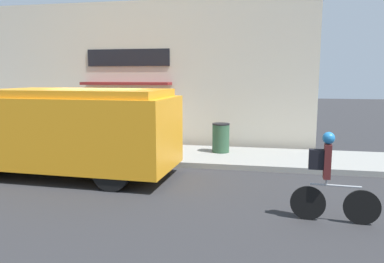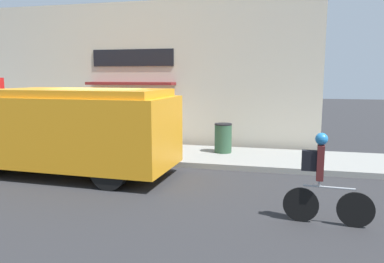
% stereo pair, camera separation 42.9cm
% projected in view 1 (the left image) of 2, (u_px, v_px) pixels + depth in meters
% --- Properties ---
extents(ground_plane, '(70.00, 70.00, 0.00)m').
position_uv_depth(ground_plane, '(108.00, 164.00, 11.23)').
color(ground_plane, '#2B2B2D').
extents(sidewalk, '(28.00, 2.69, 0.16)m').
position_uv_depth(sidewalk, '(125.00, 153.00, 12.53)').
color(sidewalk, gray).
rests_on(sidewalk, ground_plane).
extents(storefront, '(12.65, 0.80, 5.30)m').
position_uv_depth(storefront, '(140.00, 75.00, 13.84)').
color(storefront, beige).
rests_on(storefront, ground_plane).
extents(school_bus, '(6.09, 2.85, 2.29)m').
position_uv_depth(school_bus, '(71.00, 131.00, 9.77)').
color(school_bus, orange).
rests_on(school_bus, ground_plane).
extents(cyclist, '(1.56, 0.22, 1.65)m').
position_uv_depth(cyclist, '(329.00, 178.00, 6.71)').
color(cyclist, black).
rests_on(cyclist, ground_plane).
extents(trash_bin, '(0.56, 0.56, 0.94)m').
position_uv_depth(trash_bin, '(221.00, 138.00, 12.16)').
color(trash_bin, '#2D5138').
rests_on(trash_bin, sidewalk).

